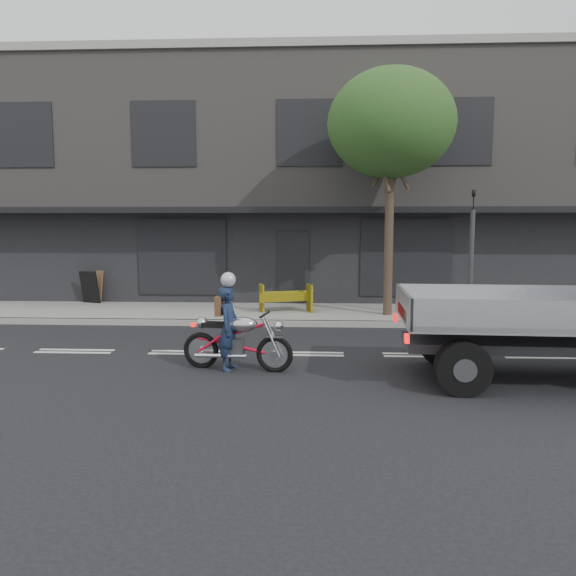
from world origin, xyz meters
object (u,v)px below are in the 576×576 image
(traffic_light_pole, at_px, (471,263))
(motorcycle, at_px, (237,340))
(street_tree, at_px, (391,124))
(rider, at_px, (229,328))
(construction_barrier, at_px, (285,298))
(sandwich_board, at_px, (90,287))

(traffic_light_pole, xyz_separation_m, motorcycle, (-5.40, -4.63, -1.10))
(traffic_light_pole, bearing_deg, motorcycle, -139.40)
(traffic_light_pole, bearing_deg, street_tree, 156.97)
(street_tree, relative_size, rider, 4.41)
(construction_barrier, bearing_deg, motorcycle, -95.68)
(sandwich_board, bearing_deg, motorcycle, -33.30)
(traffic_light_pole, bearing_deg, construction_barrier, 168.18)
(motorcycle, distance_m, sandwich_board, 9.18)
(sandwich_board, bearing_deg, street_tree, 7.66)
(street_tree, xyz_separation_m, rider, (-3.55, -5.48, -4.51))
(street_tree, xyz_separation_m, sandwich_board, (-9.08, 1.73, -4.62))
(motorcycle, relative_size, rider, 1.35)
(motorcycle, height_order, rider, rider)
(street_tree, distance_m, sandwich_board, 10.33)
(street_tree, relative_size, motorcycle, 3.26)
(rider, height_order, sandwich_board, rider)
(rider, relative_size, construction_barrier, 1.04)
(street_tree, height_order, sandwich_board, street_tree)
(traffic_light_pole, distance_m, construction_barrier, 5.06)
(construction_barrier, bearing_deg, rider, -97.19)
(street_tree, xyz_separation_m, motorcycle, (-3.40, -5.48, -4.73))
(traffic_light_pole, distance_m, motorcycle, 7.20)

